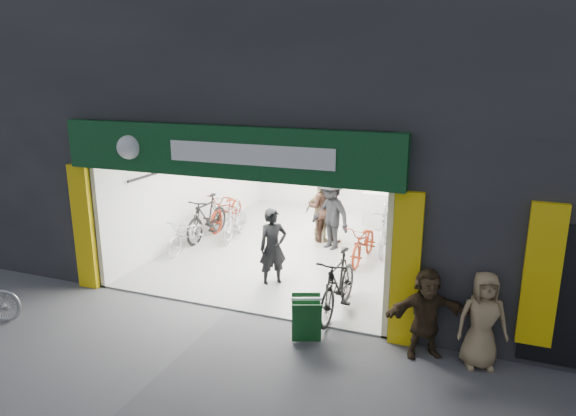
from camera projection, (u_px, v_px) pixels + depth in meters
The scene contains 16 objects.
ground at pixel (229, 310), 9.74m from camera, with size 60.00×60.00×0.00m, color #56565B.
building at pixel (349, 74), 12.80m from camera, with size 17.00×10.27×8.00m.
bike_left_front at pixel (187, 235), 12.83m from camera, with size 0.56×1.62×0.85m, color #B5B4BA.
bike_left_midfront at pixel (207, 218), 13.69m from camera, with size 0.56×1.99×1.19m, color black.
bike_left_midback at pixel (227, 210), 14.74m from camera, with size 0.71×2.03×1.07m, color maroon.
bike_left_back at pixel (235, 220), 13.72m from camera, with size 0.50×1.76×1.06m, color #A2A3A7.
bike_right_front at pixel (338, 284), 9.44m from camera, with size 0.56×1.99×1.19m, color black.
bike_right_mid at pixel (364, 243), 12.11m from camera, with size 0.62×1.79×0.94m, color maroon.
bike_right_back at pixel (384, 229), 12.77m from camera, with size 0.55×1.96×1.18m, color #A6A6AB.
customer_a at pixel (273, 247), 10.70m from camera, with size 0.61×0.40×1.66m, color black.
customer_b at pixel (325, 208), 13.36m from camera, with size 0.91×0.71×1.87m, color #321E16.
customer_c at pixel (331, 214), 12.81m from camera, with size 1.21×0.70×1.88m, color black.
customer_d at pixel (322, 213), 13.34m from camera, with size 0.96×0.40×1.63m, color olive.
pedestrian_near at pixel (482, 320), 7.72m from camera, with size 0.75×0.49×1.53m, color #907754.
pedestrian_far at pixel (426, 313), 8.01m from camera, with size 1.36×0.43×1.47m, color #382A19.
sandwich_board at pixel (306, 318), 8.54m from camera, with size 0.63×0.64×0.75m.
Camera 1 is at (4.24, -7.90, 4.40)m, focal length 32.00 mm.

